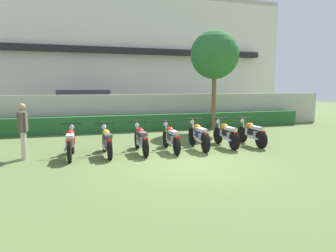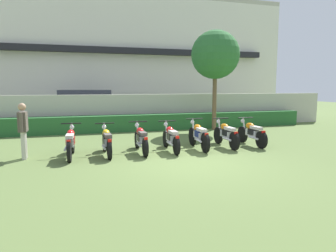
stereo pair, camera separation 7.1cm
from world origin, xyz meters
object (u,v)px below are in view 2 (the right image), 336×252
(tree_near_inspector, at_px, (215,55))
(motorcycle_in_row_2, at_px, (141,139))
(motorcycle_in_row_4, at_px, (199,135))
(motorcycle_in_row_5, at_px, (226,134))
(motorcycle_in_row_6, at_px, (252,133))
(motorcycle_in_row_0, at_px, (71,142))
(motorcycle_in_row_1, at_px, (107,141))
(inspector_person, at_px, (23,126))
(motorcycle_in_row_3, at_px, (171,137))
(parked_car, at_px, (89,108))

(tree_near_inspector, distance_m, motorcycle_in_row_2, 6.82)
(motorcycle_in_row_4, height_order, motorcycle_in_row_5, motorcycle_in_row_4)
(motorcycle_in_row_2, relative_size, motorcycle_in_row_6, 1.05)
(motorcycle_in_row_0, height_order, motorcycle_in_row_1, motorcycle_in_row_0)
(tree_near_inspector, height_order, motorcycle_in_row_0, tree_near_inspector)
(tree_near_inspector, height_order, motorcycle_in_row_2, tree_near_inspector)
(motorcycle_in_row_0, relative_size, motorcycle_in_row_5, 1.01)
(inspector_person, bearing_deg, motorcycle_in_row_5, -0.80)
(tree_near_inspector, bearing_deg, motorcycle_in_row_5, -110.09)
(tree_near_inspector, bearing_deg, motorcycle_in_row_3, -130.26)
(motorcycle_in_row_3, bearing_deg, tree_near_inspector, -38.04)
(inspector_person, bearing_deg, motorcycle_in_row_0, -8.36)
(motorcycle_in_row_1, xyz_separation_m, motorcycle_in_row_5, (4.07, 0.11, 0.01))
(motorcycle_in_row_5, bearing_deg, motorcycle_in_row_2, 91.71)
(motorcycle_in_row_2, xyz_separation_m, motorcycle_in_row_3, (0.98, -0.03, -0.00))
(motorcycle_in_row_5, relative_size, inspector_person, 1.14)
(tree_near_inspector, xyz_separation_m, motorcycle_in_row_0, (-6.60, -4.17, -3.08))
(parked_car, relative_size, motorcycle_in_row_2, 2.45)
(parked_car, height_order, motorcycle_in_row_5, parked_car)
(motorcycle_in_row_0, distance_m, motorcycle_in_row_1, 1.04)
(motorcycle_in_row_4, bearing_deg, motorcycle_in_row_2, 93.63)
(motorcycle_in_row_4, relative_size, motorcycle_in_row_5, 1.06)
(tree_near_inspector, height_order, motorcycle_in_row_1, tree_near_inspector)
(motorcycle_in_row_0, height_order, motorcycle_in_row_6, motorcycle_in_row_0)
(motorcycle_in_row_1, height_order, motorcycle_in_row_2, motorcycle_in_row_2)
(parked_car, relative_size, motorcycle_in_row_1, 2.60)
(parked_car, relative_size, motorcycle_in_row_3, 2.51)
(motorcycle_in_row_2, relative_size, motorcycle_in_row_4, 0.98)
(motorcycle_in_row_4, bearing_deg, tree_near_inspector, -27.92)
(motorcycle_in_row_4, bearing_deg, motorcycle_in_row_5, -84.54)
(motorcycle_in_row_3, relative_size, motorcycle_in_row_5, 1.01)
(parked_car, xyz_separation_m, motorcycle_in_row_4, (3.16, -7.80, -0.48))
(motorcycle_in_row_0, xyz_separation_m, motorcycle_in_row_1, (1.04, -0.01, -0.02))
(motorcycle_in_row_3, bearing_deg, motorcycle_in_row_4, -85.82)
(motorcycle_in_row_0, xyz_separation_m, motorcycle_in_row_2, (2.11, 0.07, -0.02))
(tree_near_inspector, bearing_deg, motorcycle_in_row_6, -96.92)
(motorcycle_in_row_3, bearing_deg, motorcycle_in_row_0, 92.82)
(tree_near_inspector, distance_m, motorcycle_in_row_5, 5.32)
(motorcycle_in_row_3, xyz_separation_m, motorcycle_in_row_4, (0.98, 0.03, 0.02))
(motorcycle_in_row_3, xyz_separation_m, motorcycle_in_row_5, (2.02, 0.07, 0.01))
(motorcycle_in_row_2, bearing_deg, motorcycle_in_row_5, -88.29)
(motorcycle_in_row_0, height_order, inspector_person, inspector_person)
(tree_near_inspector, relative_size, motorcycle_in_row_3, 2.52)
(motorcycle_in_row_6, bearing_deg, parked_car, 33.82)
(parked_car, xyz_separation_m, inspector_person, (-2.19, -7.68, 0.01))
(tree_near_inspector, distance_m, motorcycle_in_row_6, 5.16)
(tree_near_inspector, relative_size, inspector_person, 2.93)
(parked_car, xyz_separation_m, motorcycle_in_row_1, (0.12, -7.88, -0.50))
(motorcycle_in_row_4, bearing_deg, parked_car, 25.70)
(tree_near_inspector, xyz_separation_m, motorcycle_in_row_2, (-4.48, -4.10, -3.10))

